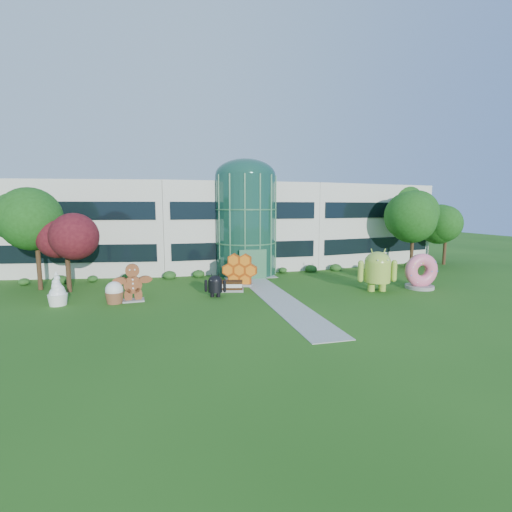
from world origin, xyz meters
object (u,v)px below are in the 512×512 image
object	(u,v)px
android_black	(215,284)
donut	(420,271)
android_green	(377,268)
gingerbread	(133,282)

from	to	relation	value
android_black	donut	world-z (taller)	donut
android_green	android_black	distance (m)	13.02
android_black	gingerbread	size ratio (longest dim) A/B	0.66
android_black	donut	distance (m)	17.00
android_black	android_green	bearing A→B (deg)	14.26
android_green	android_black	world-z (taller)	android_green
android_black	donut	xyz separation A→B (m)	(16.94, -1.32, 0.51)
android_green	android_black	size ratio (longest dim) A/B	1.94
android_green	android_black	xyz separation A→B (m)	(-12.93, 1.30, -0.92)
android_green	gingerbread	xyz separation A→B (m)	(-18.84, 1.54, -0.52)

